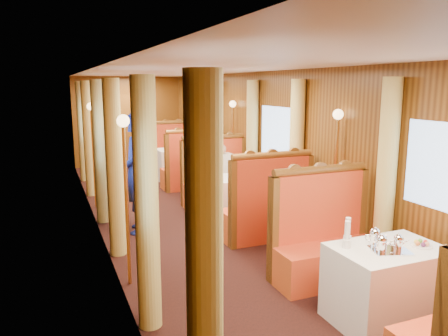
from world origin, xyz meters
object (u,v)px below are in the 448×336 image
banquette_mid_fwd (266,211)px  teapot_right (398,244)px  banquette_near_aft (325,245)px  table_mid (238,198)px  banquette_far_fwd (192,170)px  rose_vase_far (180,142)px  fruit_plate (422,245)px  rose_vase_mid (237,166)px  passenger (221,169)px  banquette_far_aft (168,156)px  teapot_back (374,239)px  table_far (179,164)px  steward (137,173)px  tea_tray (390,251)px  teapot_left (381,246)px  banquette_mid_aft (216,183)px  table_near (387,285)px

banquette_mid_fwd → teapot_right: 2.60m
banquette_near_aft → banquette_mid_fwd: same height
table_mid → banquette_far_fwd: bearing=90.0°
rose_vase_far → banquette_far_fwd: bearing=-91.1°
fruit_plate → rose_vase_mid: (-0.31, 3.63, 0.16)m
banquette_near_aft → passenger: (-0.00, 3.25, 0.32)m
banquette_far_aft → teapot_back: (-0.11, -7.93, 0.40)m
banquette_near_aft → table_far: banquette_near_aft is taller
banquette_far_fwd → steward: 2.99m
banquette_mid_fwd → fruit_plate: bearing=-83.3°
banquette_far_aft → fruit_plate: size_ratio=6.76×
banquette_far_fwd → tea_tray: bearing=-90.6°
banquette_near_aft → teapot_right: size_ratio=9.17×
banquette_far_aft → teapot_left: (-0.17, -8.08, 0.39)m
steward → banquette_mid_fwd: bearing=67.7°
table_mid → banquette_mid_aft: 1.02m
banquette_mid_aft → teapot_back: bearing=-91.4°
banquette_far_aft → banquette_mid_fwd: bearing=-90.0°
banquette_far_aft → rose_vase_far: banquette_far_aft is taller
banquette_near_aft → fruit_plate: size_ratio=6.76×
teapot_back → rose_vase_far: size_ratio=0.47×
passenger → banquette_mid_fwd: bearing=-90.0°
teapot_left → teapot_right: 0.18m
teapot_back → steward: size_ratio=0.09×
banquette_mid_fwd → banquette_far_aft: (0.00, 5.53, 0.00)m
table_near → teapot_left: 0.48m
rose_vase_mid → passenger: 0.75m
banquette_near_aft → passenger: banquette_near_aft is taller
table_near → banquette_mid_aft: size_ratio=0.78×
rose_vase_mid → passenger: size_ratio=0.47×
tea_tray → fruit_plate: size_ratio=1.72×
tea_tray → rose_vase_far: 7.07m
banquette_far_fwd → rose_vase_far: size_ratio=3.72×
tea_tray → teapot_back: 0.18m
tea_tray → teapot_back: size_ratio=2.01×
banquette_near_aft → banquette_mid_aft: bearing=90.0°
banquette_mid_fwd → table_far: 4.51m
table_mid → rose_vase_far: size_ratio=2.92×
banquette_mid_fwd → banquette_mid_aft: same height
banquette_far_fwd → steward: size_ratio=0.71×
teapot_back → rose_vase_mid: (0.11, 3.45, 0.11)m
table_far → banquette_mid_aft: bearing=-90.0°
banquette_mid_fwd → rose_vase_mid: size_ratio=3.72×
teapot_back → banquette_mid_fwd: bearing=110.8°
table_mid → rose_vase_mid: size_ratio=2.92×
banquette_mid_aft → tea_tray: banquette_mid_aft is taller
banquette_far_aft → rose_vase_mid: bearing=-90.1°
tea_tray → fruit_plate: 0.37m
teapot_right → steward: steward is taller
table_mid → tea_tray: size_ratio=3.09×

